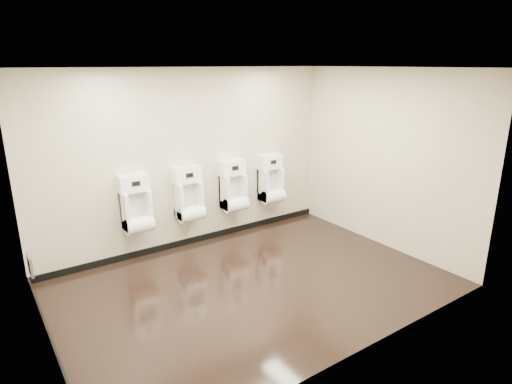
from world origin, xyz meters
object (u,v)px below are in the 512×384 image
Objects in this scene: urinal_1 at (189,198)px; urinal_2 at (234,189)px; access_panel at (30,265)px; urinal_3 at (271,182)px; urinal_0 at (137,208)px.

urinal_2 is (0.82, 0.00, 0.00)m from urinal_1.
urinal_2 reaches higher than access_panel.
access_panel is 3.97m from urinal_3.
urinal_0 is at bearing 14.97° from access_panel.
urinal_3 is (0.78, 0.00, 0.00)m from urinal_2.
urinal_1 is 1.00× the size of urinal_3.
urinal_0 is 2.44m from urinal_3.
urinal_3 is at bearing 0.00° from urinal_2.
access_panel is at bearing -172.77° from urinal_2.
urinal_0 is (1.50, 0.40, 0.33)m from access_panel.
access_panel is at bearing -174.19° from urinal_3.
urinal_2 is at bearing 180.00° from urinal_3.
urinal_1 is (2.34, 0.40, 0.33)m from access_panel.
urinal_3 is at bearing 0.00° from urinal_0.
access_panel is at bearing -165.03° from urinal_0.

